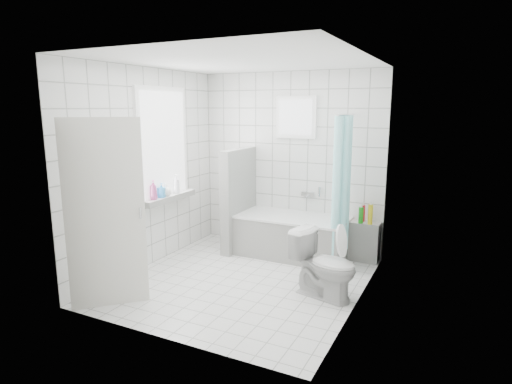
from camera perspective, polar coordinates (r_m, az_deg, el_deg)
The scene contains 19 objects.
ground at distance 5.37m, azimuth -1.81°, elevation -11.71°, with size 3.00×3.00×0.00m, color white.
ceiling at distance 4.97m, azimuth -2.00°, elevation 17.08°, with size 3.00×3.00×0.00m, color white.
wall_back at distance 6.36m, azimuth 4.51°, elevation 4.04°, with size 2.80×0.02×2.60m, color white.
wall_front at distance 3.78m, azimuth -12.70°, elevation -1.19°, with size 2.80×0.02×2.60m, color white.
wall_left at distance 5.79m, azimuth -14.22°, elevation 3.03°, with size 0.02×3.00×2.60m, color white.
wall_right at distance 4.53m, azimuth 13.93°, elevation 0.80°, with size 0.02×3.00×2.60m, color white.
window_left at distance 5.96m, azimuth -12.16°, elevation 6.25°, with size 0.01×0.90×1.40m, color white.
window_back at distance 6.23m, azimuth 5.31°, elevation 9.88°, with size 0.50×0.01×0.50m, color white.
window_sill at distance 6.04m, azimuth -11.53°, elevation -0.76°, with size 0.18×1.02×0.08m, color white.
door at distance 4.70m, azimuth -19.45°, elevation -2.88°, with size 0.04×0.80×2.00m, color silver.
bathtub at distance 6.15m, azimuth 4.87°, elevation -5.84°, with size 1.55×0.77×0.58m.
partition_wall at distance 6.34m, azimuth -2.34°, elevation -1.00°, with size 0.15×0.85×1.50m, color white.
tiled_ledge at distance 6.13m, azimuth 14.26°, elevation -6.37°, with size 0.40×0.24×0.55m, color white.
toilet at distance 4.88m, azimuth 9.15°, elevation -9.55°, with size 0.42×0.73×0.75m, color silver.
curtain_rod at distance 5.64m, azimuth 11.98°, elevation 10.06°, with size 0.02×0.02×0.80m, color silver.
shower_curtain at distance 5.60m, azimuth 11.27°, elevation 0.81°, with size 0.14×0.48×1.78m, color #54F8F5, non-canonical shape.
tub_faucet at distance 6.28m, azimuth 6.92°, elevation -0.25°, with size 0.18×0.06×0.06m, color silver.
sill_bottles at distance 5.94m, azimuth -12.04°, elevation 0.53°, with size 0.15×0.62×0.27m.
ledge_bottles at distance 5.97m, azimuth 14.32°, elevation -2.90°, with size 0.19×0.18×0.27m.
Camera 1 is at (2.34, -4.36, 2.10)m, focal length 30.00 mm.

